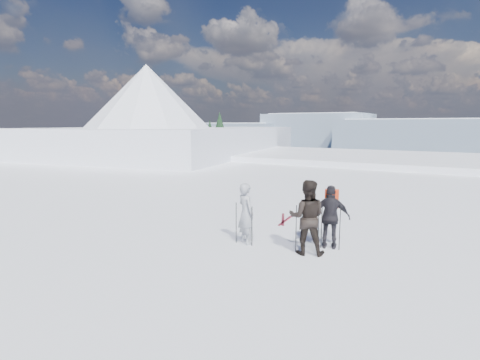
{
  "coord_description": "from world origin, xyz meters",
  "views": [
    {
      "loc": [
        3.46,
        -7.19,
        3.46
      ],
      "look_at": [
        -2.57,
        3.0,
        1.68
      ],
      "focal_mm": 28.0,
      "sensor_mm": 36.0,
      "label": 1
    }
  ],
  "objects_px": {
    "skis_loose": "(285,219)",
    "skier_grey": "(246,213)",
    "skier_pack": "(331,217)",
    "skier_dark": "(307,217)"
  },
  "relations": [
    {
      "from": "skier_dark",
      "to": "skier_pack",
      "type": "relative_size",
      "value": 1.12
    },
    {
      "from": "skier_grey",
      "to": "skier_pack",
      "type": "bearing_deg",
      "value": -129.62
    },
    {
      "from": "skis_loose",
      "to": "skier_pack",
      "type": "bearing_deg",
      "value": -43.37
    },
    {
      "from": "skier_dark",
      "to": "skier_grey",
      "type": "bearing_deg",
      "value": -17.11
    },
    {
      "from": "skier_grey",
      "to": "skier_pack",
      "type": "height_order",
      "value": "skier_pack"
    },
    {
      "from": "skier_grey",
      "to": "skier_pack",
      "type": "distance_m",
      "value": 2.4
    },
    {
      "from": "skier_grey",
      "to": "skis_loose",
      "type": "height_order",
      "value": "skier_grey"
    },
    {
      "from": "skis_loose",
      "to": "skier_grey",
      "type": "bearing_deg",
      "value": -88.08
    },
    {
      "from": "skier_dark",
      "to": "skis_loose",
      "type": "distance_m",
      "value": 3.71
    },
    {
      "from": "skier_pack",
      "to": "skier_grey",
      "type": "bearing_deg",
      "value": 4.96
    }
  ]
}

